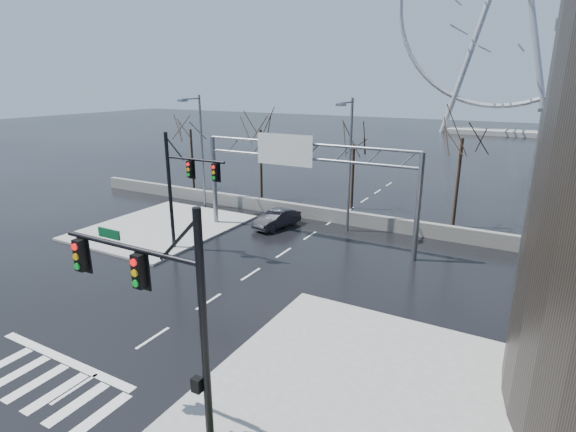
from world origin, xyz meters
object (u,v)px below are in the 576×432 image
Objects in this scene: signal_mast_near at (166,305)px; sign_gantry at (300,169)px; car at (277,219)px; ferris_wheel at (509,3)px; signal_mast_far at (182,182)px.

signal_mast_near is 0.49× the size of sign_gantry.
sign_gantry is 5.53m from car.
ferris_wheel reaches higher than sign_gantry.
signal_mast_far is at bearing -96.54° from car.
sign_gantry is (5.49, 6.00, 0.35)m from signal_mast_far.
ferris_wheel is at bearing 90.08° from signal_mast_near.
signal_mast_near is at bearing -89.92° from ferris_wheel.
signal_mast_near is at bearing -73.81° from sign_gantry.
signal_mast_far is (-11.01, 13.00, -0.04)m from signal_mast_near.
signal_mast_far is 1.89× the size of car.
car is (-8.19, -78.43, -25.43)m from ferris_wheel.
signal_mast_far is 0.49× the size of sign_gantry.
ferris_wheel is (-0.14, 99.04, 21.26)m from signal_mast_near.
signal_mast_near is at bearing -49.74° from signal_mast_far.
ferris_wheel reaches higher than signal_mast_far.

